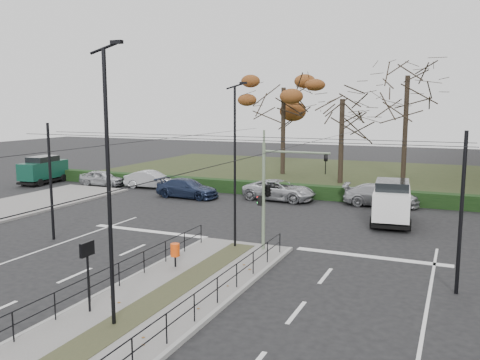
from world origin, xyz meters
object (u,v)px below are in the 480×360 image
at_px(green_van, 43,169).
at_px(bare_tree_near, 342,105).
at_px(bare_tree_center, 407,83).
at_px(info_panel, 87,257).
at_px(streetlamp_median_near, 109,186).
at_px(litter_bin, 175,250).
at_px(rust_tree, 284,88).
at_px(traffic_light, 270,188).
at_px(parked_car_third, 187,188).
at_px(streetlamp_median_far, 235,165).
at_px(parked_car_second, 151,180).
at_px(parked_car_fourth, 279,190).
at_px(parked_car_fifth, 381,195).
at_px(parked_car_first, 102,178).
at_px(white_van, 392,201).

xyz_separation_m(green_van, bare_tree_near, (24.11, 10.20, 5.59)).
height_order(green_van, bare_tree_center, bare_tree_center).
distance_m(info_panel, streetlamp_median_near, 2.89).
bearing_deg(litter_bin, info_panel, -92.32).
bearing_deg(rust_tree, traffic_light, -72.69).
bearing_deg(streetlamp_median_near, traffic_light, 80.64).
distance_m(parked_car_third, rust_tree, 16.96).
bearing_deg(green_van, parked_car_third, -3.84).
xyz_separation_m(litter_bin, info_panel, (-0.21, -5.17, 1.14)).
bearing_deg(streetlamp_median_far, parked_car_second, 135.12).
xyz_separation_m(traffic_light, streetlamp_median_far, (-1.69, -0.11, 1.03)).
distance_m(parked_car_third, bare_tree_near, 15.67).
xyz_separation_m(traffic_light, parked_car_fourth, (-3.91, 12.80, -2.34)).
bearing_deg(parked_car_second, litter_bin, -148.37).
relative_size(streetlamp_median_near, parked_car_third, 1.76).
distance_m(parked_car_second, bare_tree_near, 17.52).
bearing_deg(streetlamp_median_far, parked_car_third, 128.54).
xyz_separation_m(green_van, parked_car_fifth, (28.83, 1.51, -0.52)).
bearing_deg(litter_bin, parked_car_third, 117.55).
relative_size(traffic_light, rust_tree, 0.45).
bearing_deg(litter_bin, parked_car_fourth, 93.96).
bearing_deg(streetlamp_median_far, bare_tree_center, 79.38).
relative_size(info_panel, streetlamp_median_far, 0.30).
xyz_separation_m(rust_tree, bare_tree_center, (11.40, 0.87, 0.27)).
bearing_deg(bare_tree_near, bare_tree_center, 42.92).
distance_m(info_panel, parked_car_first, 27.91).
xyz_separation_m(streetlamp_median_near, parked_car_fifth, (4.80, 23.17, -3.75)).
relative_size(traffic_light, bare_tree_near, 0.52).
xyz_separation_m(rust_tree, bare_tree_near, (6.56, -3.63, -1.68)).
xyz_separation_m(parked_car_first, parked_car_second, (4.49, 0.67, 0.04)).
height_order(white_van, rust_tree, rust_tree).
relative_size(info_panel, rust_tree, 0.21).
distance_m(bare_tree_center, bare_tree_near, 6.90).
bearing_deg(traffic_light, parked_car_fifth, 76.65).
distance_m(bare_tree_center, parked_car_fifth, 15.46).
bearing_deg(bare_tree_center, parked_car_second, -145.15).
bearing_deg(green_van, streetlamp_median_near, -42.03).
height_order(streetlamp_median_far, parked_car_third, streetlamp_median_far).
height_order(streetlamp_median_near, bare_tree_center, bare_tree_center).
bearing_deg(parked_car_first, parked_car_fifth, -90.15).
xyz_separation_m(parked_car_fourth, green_van, (-21.70, -0.76, 0.53)).
xyz_separation_m(parked_car_third, rust_tree, (2.50, 14.84, 7.83)).
bearing_deg(litter_bin, bare_tree_near, 87.28).
relative_size(streetlamp_median_far, white_van, 1.56).
relative_size(parked_car_fourth, parked_car_fifth, 1.03).
height_order(parked_car_first, green_van, green_van).
xyz_separation_m(streetlamp_median_near, parked_car_first, (-18.39, 22.58, -3.81)).
relative_size(info_panel, streetlamp_median_near, 0.28).
bearing_deg(parked_car_third, green_van, 88.21).
bearing_deg(white_van, bare_tree_center, 93.66).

